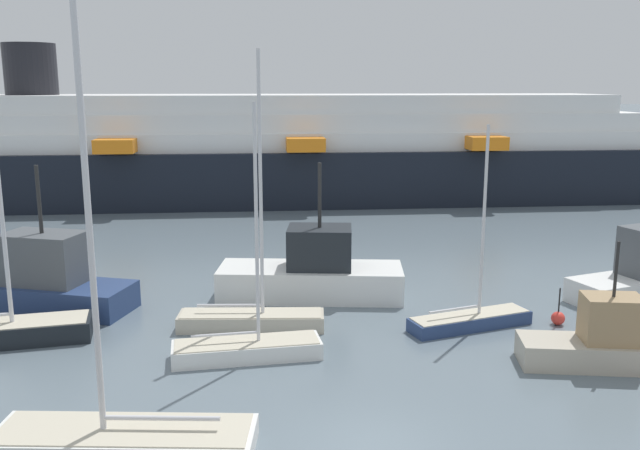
# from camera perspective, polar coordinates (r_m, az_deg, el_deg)

# --- Properties ---
(ground_plane) EXTENTS (600.00, 600.00, 0.00)m
(ground_plane) POSITION_cam_1_polar(r_m,az_deg,el_deg) (19.54, 4.38, -18.18)
(ground_plane) COLOR slate
(sailboat_0) EXTENTS (7.25, 2.86, 12.29)m
(sailboat_0) POSITION_cam_1_polar(r_m,az_deg,el_deg) (19.86, -16.17, -16.36)
(sailboat_0) COLOR white
(sailboat_0) RESTS_ON ground_plane
(sailboat_2) EXTENTS (5.38, 2.68, 8.22)m
(sailboat_2) POSITION_cam_1_polar(r_m,az_deg,el_deg) (28.45, 12.55, -7.64)
(sailboat_2) COLOR navy
(sailboat_2) RESTS_ON ground_plane
(sailboat_3) EXTENTS (5.98, 1.94, 11.04)m
(sailboat_3) POSITION_cam_1_polar(r_m,az_deg,el_deg) (27.79, -5.78, -7.63)
(sailboat_3) COLOR #BCB29E
(sailboat_3) RESTS_ON ground_plane
(sailboat_5) EXTENTS (5.46, 1.96, 9.16)m
(sailboat_5) POSITION_cam_1_polar(r_m,az_deg,el_deg) (24.98, -6.16, -10.13)
(sailboat_5) COLOR white
(sailboat_5) RESTS_ON ground_plane
(fishing_boat_0) EXTENTS (5.82, 2.84, 4.51)m
(fishing_boat_0) POSITION_cam_1_polar(r_m,az_deg,el_deg) (26.04, 22.79, -9.08)
(fishing_boat_0) COLOR #BCB29E
(fishing_boat_0) RESTS_ON ground_plane
(fishing_boat_1) EXTENTS (8.84, 5.25, 6.38)m
(fishing_boat_1) POSITION_cam_1_polar(r_m,az_deg,el_deg) (32.27, -22.46, -4.43)
(fishing_boat_1) COLOR navy
(fishing_boat_1) RESTS_ON ground_plane
(fishing_boat_3) EXTENTS (8.79, 4.07, 6.28)m
(fishing_boat_3) POSITION_cam_1_polar(r_m,az_deg,el_deg) (31.45, -0.61, -4.06)
(fishing_boat_3) COLOR white
(fishing_boat_3) RESTS_ON ground_plane
(channel_buoy_0) EXTENTS (0.56, 0.56, 1.57)m
(channel_buoy_0) POSITION_cam_1_polar(r_m,az_deg,el_deg) (29.81, 19.41, -7.39)
(channel_buoy_0) COLOR red
(channel_buoy_0) RESTS_ON ground_plane
(cruise_ship) EXTENTS (81.30, 13.26, 12.91)m
(cruise_ship) POSITION_cam_1_polar(r_m,az_deg,el_deg) (58.04, -8.84, 6.08)
(cruise_ship) COLOR black
(cruise_ship) RESTS_ON ground_plane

